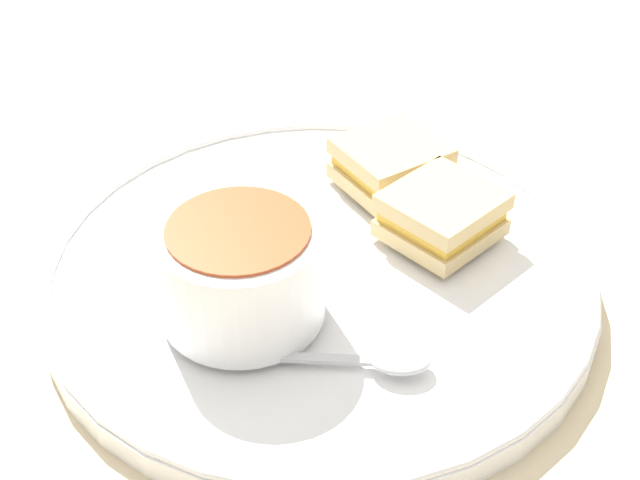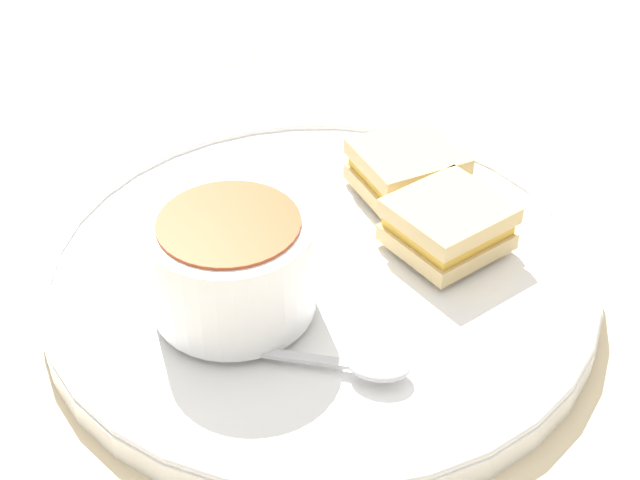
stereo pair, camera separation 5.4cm
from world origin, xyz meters
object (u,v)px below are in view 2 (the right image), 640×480
at_px(soup_bowl, 232,264).
at_px(spoon, 363,364).
at_px(sandwich_half_far, 407,169).
at_px(sandwich_half_near, 448,224).

xyz_separation_m(soup_bowl, spoon, (-0.08, 0.03, -0.03)).
relative_size(soup_bowl, spoon, 0.84).
height_order(soup_bowl, spoon, soup_bowl).
xyz_separation_m(soup_bowl, sandwich_half_far, (-0.07, -0.14, -0.01)).
bearing_deg(sandwich_half_near, soup_bowl, 39.32).
height_order(soup_bowl, sandwich_half_near, soup_bowl).
bearing_deg(soup_bowl, sandwich_half_near, -140.68).
relative_size(soup_bowl, sandwich_half_near, 1.05).
distance_m(soup_bowl, sandwich_half_far, 0.16).
height_order(spoon, sandwich_half_near, sandwich_half_near).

